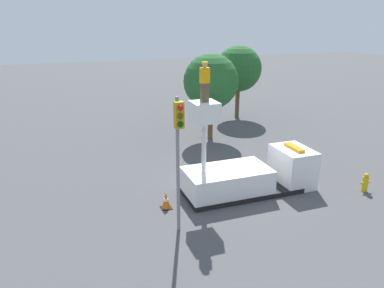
{
  "coord_description": "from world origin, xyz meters",
  "views": [
    {
      "loc": [
        -8.14,
        -15.09,
        8.43
      ],
      "look_at": [
        -3.05,
        -1.1,
        3.29
      ],
      "focal_mm": 35.0,
      "sensor_mm": 36.0,
      "label": 1
    }
  ],
  "objects_px": {
    "bucket_truck": "(248,175)",
    "traffic_light_pole": "(179,140)",
    "fire_hydrant": "(365,183)",
    "tree_left_bg": "(211,82)",
    "tree_right_bg": "(239,69)",
    "traffic_cone_rear": "(166,201)",
    "worker": "(205,82)"
  },
  "relations": [
    {
      "from": "tree_right_bg",
      "to": "bucket_truck",
      "type": "bearing_deg",
      "value": -114.35
    },
    {
      "from": "worker",
      "to": "tree_left_bg",
      "type": "bearing_deg",
      "value": 65.44
    },
    {
      "from": "tree_left_bg",
      "to": "tree_right_bg",
      "type": "bearing_deg",
      "value": 46.24
    },
    {
      "from": "traffic_cone_rear",
      "to": "fire_hydrant",
      "type": "bearing_deg",
      "value": -9.9
    },
    {
      "from": "fire_hydrant",
      "to": "traffic_cone_rear",
      "type": "xyz_separation_m",
      "value": [
        -9.91,
        1.73,
        -0.09
      ]
    },
    {
      "from": "fire_hydrant",
      "to": "bucket_truck",
      "type": "bearing_deg",
      "value": 160.23
    },
    {
      "from": "traffic_light_pole",
      "to": "traffic_cone_rear",
      "type": "bearing_deg",
      "value": 89.44
    },
    {
      "from": "worker",
      "to": "traffic_light_pole",
      "type": "xyz_separation_m",
      "value": [
        -1.97,
        -2.34,
        -1.71
      ]
    },
    {
      "from": "fire_hydrant",
      "to": "tree_right_bg",
      "type": "xyz_separation_m",
      "value": [
        0.47,
        15.32,
        3.69
      ]
    },
    {
      "from": "traffic_cone_rear",
      "to": "tree_right_bg",
      "type": "distance_m",
      "value": 17.52
    },
    {
      "from": "bucket_truck",
      "to": "tree_right_bg",
      "type": "relative_size",
      "value": 1.09
    },
    {
      "from": "tree_left_bg",
      "to": "bucket_truck",
      "type": "bearing_deg",
      "value": -100.24
    },
    {
      "from": "fire_hydrant",
      "to": "tree_left_bg",
      "type": "relative_size",
      "value": 0.16
    },
    {
      "from": "worker",
      "to": "fire_hydrant",
      "type": "bearing_deg",
      "value": -14.11
    },
    {
      "from": "traffic_light_pole",
      "to": "bucket_truck",
      "type": "bearing_deg",
      "value": 28.18
    },
    {
      "from": "tree_right_bg",
      "to": "traffic_light_pole",
      "type": "bearing_deg",
      "value": -123.58
    },
    {
      "from": "tree_right_bg",
      "to": "worker",
      "type": "bearing_deg",
      "value": -122.3
    },
    {
      "from": "fire_hydrant",
      "to": "tree_right_bg",
      "type": "bearing_deg",
      "value": 88.24
    },
    {
      "from": "bucket_truck",
      "to": "tree_left_bg",
      "type": "distance_m",
      "value": 9.36
    },
    {
      "from": "tree_left_bg",
      "to": "traffic_cone_rear",
      "type": "bearing_deg",
      "value": -123.51
    },
    {
      "from": "bucket_truck",
      "to": "traffic_cone_rear",
      "type": "xyz_separation_m",
      "value": [
        -4.35,
        -0.27,
        -0.51
      ]
    },
    {
      "from": "tree_left_bg",
      "to": "tree_right_bg",
      "type": "height_order",
      "value": "tree_right_bg"
    },
    {
      "from": "bucket_truck",
      "to": "tree_left_bg",
      "type": "xyz_separation_m",
      "value": [
        1.56,
        8.66,
        3.19
      ]
    },
    {
      "from": "worker",
      "to": "tree_right_bg",
      "type": "bearing_deg",
      "value": 57.7
    },
    {
      "from": "bucket_truck",
      "to": "traffic_light_pole",
      "type": "relative_size",
      "value": 1.19
    },
    {
      "from": "fire_hydrant",
      "to": "tree_left_bg",
      "type": "xyz_separation_m",
      "value": [
        -4.0,
        10.66,
        3.62
      ]
    },
    {
      "from": "bucket_truck",
      "to": "tree_left_bg",
      "type": "relative_size",
      "value": 1.11
    },
    {
      "from": "traffic_light_pole",
      "to": "fire_hydrant",
      "type": "xyz_separation_m",
      "value": [
        9.93,
        0.34,
        -3.49
      ]
    },
    {
      "from": "bucket_truck",
      "to": "traffic_cone_rear",
      "type": "relative_size",
      "value": 8.4
    },
    {
      "from": "worker",
      "to": "bucket_truck",
      "type": "bearing_deg",
      "value": 0.0
    },
    {
      "from": "traffic_light_pole",
      "to": "worker",
      "type": "bearing_deg",
      "value": 49.84
    },
    {
      "from": "worker",
      "to": "fire_hydrant",
      "type": "xyz_separation_m",
      "value": [
        7.96,
        -2.0,
        -5.2
      ]
    }
  ]
}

